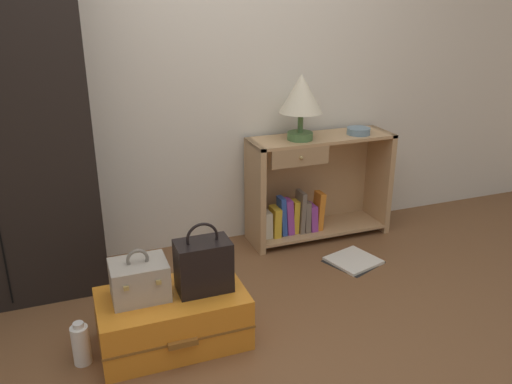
# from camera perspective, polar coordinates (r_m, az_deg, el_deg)

# --- Properties ---
(ground_plane) EXTENTS (9.00, 9.00, 0.00)m
(ground_plane) POSITION_cam_1_polar(r_m,az_deg,el_deg) (2.55, 2.52, -19.02)
(ground_plane) COLOR brown
(back_wall) EXTENTS (6.40, 0.10, 2.60)m
(back_wall) POSITION_cam_1_polar(r_m,az_deg,el_deg) (3.41, -7.41, 14.96)
(back_wall) COLOR silver
(back_wall) RESTS_ON ground_plane
(bookshelf) EXTENTS (1.01, 0.33, 0.74)m
(bookshelf) POSITION_cam_1_polar(r_m,az_deg,el_deg) (3.69, 6.20, 0.30)
(bookshelf) COLOR tan
(bookshelf) RESTS_ON ground_plane
(table_lamp) EXTENTS (0.28, 0.28, 0.43)m
(table_lamp) POSITION_cam_1_polar(r_m,az_deg,el_deg) (3.42, 4.96, 10.35)
(table_lamp) COLOR #4C7542
(table_lamp) RESTS_ON bookshelf
(bowl) EXTENTS (0.16, 0.16, 0.04)m
(bowl) POSITION_cam_1_polar(r_m,az_deg,el_deg) (3.67, 11.13, 6.55)
(bowl) COLOR slate
(bowl) RESTS_ON bookshelf
(suitcase_large) EXTENTS (0.72, 0.44, 0.27)m
(suitcase_large) POSITION_cam_1_polar(r_m,az_deg,el_deg) (2.68, -9.05, -13.47)
(suitcase_large) COLOR orange
(suitcase_large) RESTS_ON ground_plane
(train_case) EXTENTS (0.27, 0.22, 0.26)m
(train_case) POSITION_cam_1_polar(r_m,az_deg,el_deg) (2.57, -12.62, -9.32)
(train_case) COLOR #A89E8E
(train_case) RESTS_ON suitcase_large
(handbag) EXTENTS (0.26, 0.17, 0.36)m
(handbag) POSITION_cam_1_polar(r_m,az_deg,el_deg) (2.57, -5.76, -7.94)
(handbag) COLOR black
(handbag) RESTS_ON suitcase_large
(bottle) EXTENTS (0.08, 0.08, 0.22)m
(bottle) POSITION_cam_1_polar(r_m,az_deg,el_deg) (2.67, -18.57, -15.48)
(bottle) COLOR white
(bottle) RESTS_ON ground_plane
(open_book_on_floor) EXTENTS (0.39, 0.39, 0.02)m
(open_book_on_floor) POSITION_cam_1_polar(r_m,az_deg,el_deg) (3.49, 10.58, -7.38)
(open_book_on_floor) COLOR white
(open_book_on_floor) RESTS_ON ground_plane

